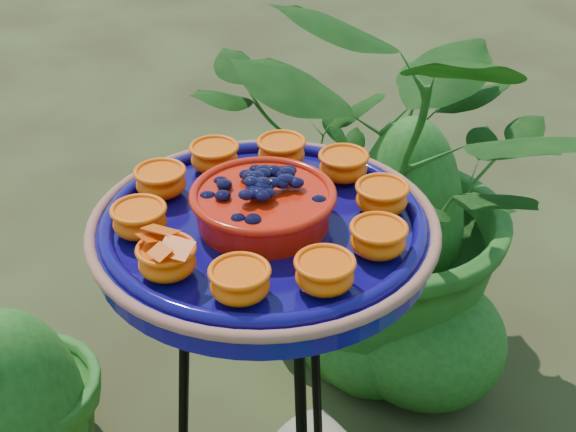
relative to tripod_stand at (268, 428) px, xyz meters
name	(u,v)px	position (x,y,z in m)	size (l,w,h in m)	color
tripod_stand	(268,428)	(0.00, 0.00, 0.00)	(0.42, 0.42, 0.87)	black
feeder_dish	(264,223)	(0.00, 0.00, 0.38)	(0.58, 0.58, 0.10)	#0D075C
shrub_back_left	(409,186)	(-0.50, 0.67, -0.01)	(0.93, 0.81, 1.03)	#1A4612
shrub_front_left	(8,377)	(-0.53, -0.30, -0.18)	(0.39, 0.31, 0.71)	#1A4612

